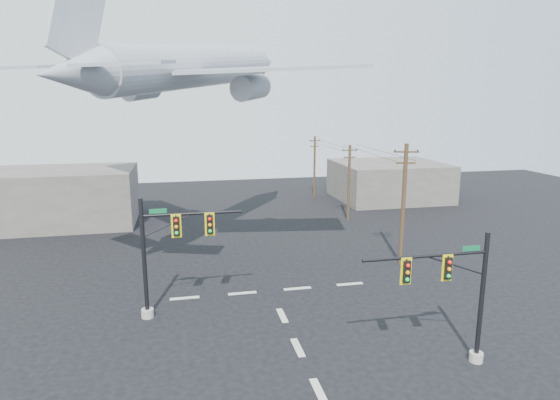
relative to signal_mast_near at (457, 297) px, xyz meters
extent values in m
plane|color=black|center=(-7.33, -0.68, -3.76)|extent=(120.00, 120.00, 0.00)
cube|color=beige|center=(-7.33, -0.68, -3.75)|extent=(0.40, 2.00, 0.01)
cube|color=beige|center=(-7.33, 3.32, -3.75)|extent=(0.40, 2.00, 0.01)
cube|color=beige|center=(-7.33, 7.32, -3.75)|extent=(0.40, 2.00, 0.01)
cube|color=beige|center=(-13.33, 11.32, -3.75)|extent=(2.00, 0.40, 0.01)
cube|color=beige|center=(-9.33, 11.32, -3.75)|extent=(2.00, 0.40, 0.01)
cube|color=beige|center=(-5.33, 11.32, -3.75)|extent=(2.00, 0.40, 0.01)
cube|color=beige|center=(-1.33, 11.32, -3.75)|extent=(2.00, 0.40, 0.01)
cylinder|color=#9B978D|center=(1.42, 0.05, -3.51)|extent=(0.70, 0.70, 0.50)
cylinder|color=black|center=(1.42, 0.05, -0.26)|extent=(0.24, 0.24, 6.99)
cylinder|color=black|center=(-1.84, 0.05, 2.23)|extent=(6.52, 0.16, 0.16)
cylinder|color=black|center=(-0.21, 0.05, 1.63)|extent=(3.47, 0.08, 0.08)
cube|color=black|center=(-0.76, -0.10, 1.60)|extent=(0.34, 0.30, 1.10)
cube|color=yellow|center=(-0.76, -0.08, 1.60)|extent=(0.55, 0.04, 1.35)
sphere|color=red|center=(-0.76, -0.27, 1.95)|extent=(0.20, 0.20, 0.20)
sphere|color=orange|center=(-0.76, -0.27, 1.60)|extent=(0.20, 0.20, 0.20)
sphere|color=green|center=(-0.76, -0.27, 1.25)|extent=(0.20, 0.20, 0.20)
cube|color=black|center=(-2.93, -0.10, 1.60)|extent=(0.34, 0.30, 1.10)
cube|color=yellow|center=(-2.93, -0.08, 1.60)|extent=(0.55, 0.04, 1.35)
sphere|color=red|center=(-2.93, -0.27, 1.95)|extent=(0.20, 0.20, 0.20)
sphere|color=orange|center=(-2.93, -0.27, 1.60)|extent=(0.20, 0.20, 0.20)
sphere|color=green|center=(-2.93, -0.27, 1.25)|extent=(0.20, 0.20, 0.20)
cube|color=#0D5C31|center=(0.52, -0.01, 2.48)|extent=(0.95, 0.04, 0.26)
cylinder|color=#9B978D|center=(-15.63, 8.87, -3.49)|extent=(0.76, 0.76, 0.55)
cylinder|color=black|center=(-15.63, 8.87, 0.06)|extent=(0.26, 0.26, 7.63)
cylinder|color=black|center=(-12.61, 8.87, 2.78)|extent=(6.04, 0.17, 0.17)
cylinder|color=black|center=(-14.12, 8.87, 2.13)|extent=(3.29, 0.09, 0.09)
cube|color=black|center=(-13.62, 8.71, 2.09)|extent=(0.37, 0.33, 1.20)
cube|color=yellow|center=(-13.62, 8.73, 2.09)|extent=(0.60, 0.04, 1.47)
sphere|color=red|center=(-13.62, 8.52, 2.48)|extent=(0.22, 0.22, 0.22)
sphere|color=orange|center=(-13.62, 8.52, 2.09)|extent=(0.22, 0.22, 0.22)
sphere|color=green|center=(-13.62, 8.52, 1.71)|extent=(0.22, 0.22, 0.22)
cube|color=black|center=(-11.61, 8.71, 2.09)|extent=(0.37, 0.33, 1.20)
cube|color=yellow|center=(-11.61, 8.73, 2.09)|extent=(0.60, 0.04, 1.47)
sphere|color=red|center=(-11.61, 8.52, 2.48)|extent=(0.22, 0.22, 0.22)
sphere|color=orange|center=(-11.61, 8.52, 2.09)|extent=(0.22, 0.22, 0.22)
sphere|color=green|center=(-11.61, 8.52, 1.71)|extent=(0.22, 0.22, 0.22)
cube|color=#0D5C31|center=(-14.65, 8.81, 3.05)|extent=(1.04, 0.04, 0.28)
cylinder|color=#48341E|center=(4.35, 14.68, 1.23)|extent=(0.33, 0.33, 9.98)
cube|color=#48341E|center=(4.35, 14.68, 5.55)|extent=(1.96, 0.64, 0.13)
cube|color=#48341E|center=(4.35, 14.68, 4.67)|extent=(1.53, 0.53, 0.13)
cylinder|color=black|center=(3.49, 14.91, 5.66)|extent=(0.11, 0.11, 0.13)
cylinder|color=black|center=(4.35, 14.68, 5.66)|extent=(0.11, 0.11, 0.13)
cylinder|color=black|center=(5.21, 14.45, 5.66)|extent=(0.11, 0.11, 0.13)
cylinder|color=#48341E|center=(5.01, 29.00, 0.50)|extent=(0.29, 0.29, 8.53)
cube|color=#48341E|center=(5.01, 29.00, 4.19)|extent=(1.73, 0.20, 0.11)
cube|color=#48341E|center=(5.01, 29.00, 3.43)|extent=(1.35, 0.18, 0.11)
cylinder|color=black|center=(4.24, 29.04, 4.29)|extent=(0.10, 0.10, 0.11)
cylinder|color=black|center=(5.01, 29.00, 4.29)|extent=(0.10, 0.10, 0.11)
cylinder|color=black|center=(5.77, 28.96, 4.29)|extent=(0.10, 0.10, 0.11)
cylinder|color=#48341E|center=(4.82, 41.99, 0.50)|extent=(0.29, 0.29, 8.52)
cube|color=#48341E|center=(4.82, 41.99, 4.17)|extent=(1.70, 0.60, 0.12)
cube|color=#48341E|center=(4.82, 41.99, 3.40)|extent=(1.33, 0.49, 0.12)
cylinder|color=black|center=(4.08, 41.77, 4.27)|extent=(0.10, 0.10, 0.12)
cylinder|color=black|center=(4.82, 41.99, 4.27)|extent=(0.10, 0.10, 0.12)
cylinder|color=black|center=(5.56, 42.20, 4.27)|extent=(0.10, 0.10, 0.12)
cylinder|color=black|center=(3.85, 21.84, 4.82)|extent=(0.81, 14.32, 0.03)
cylinder|color=black|center=(4.14, 35.50, 4.14)|extent=(0.23, 12.99, 0.03)
cylinder|color=black|center=(5.51, 21.84, 4.82)|extent=(0.57, 14.32, 0.03)
cylinder|color=black|center=(5.69, 35.50, 4.14)|extent=(0.21, 12.99, 0.03)
cylinder|color=#A4AAB0|center=(-11.72, 19.93, 12.21)|extent=(14.81, 19.11, 5.19)
cone|color=#A4AAB0|center=(-4.43, 30.30, 13.37)|extent=(5.53, 5.92, 3.71)
cone|color=#A4AAB0|center=(-19.01, 9.57, 11.04)|extent=(5.24, 5.70, 3.38)
cube|color=#A4AAB0|center=(-18.57, 23.03, 11.76)|extent=(10.73, 13.96, 0.68)
cube|color=#A4AAB0|center=(-6.49, 14.53, 11.76)|extent=(14.04, 6.94, 0.68)
cylinder|color=#A4AAB0|center=(-16.19, 22.56, 10.51)|extent=(3.51, 3.90, 2.15)
cylinder|color=#A4AAB0|center=(-7.74, 16.61, 10.51)|extent=(3.51, 3.90, 2.15)
cube|color=#A4AAB0|center=(-18.51, 10.28, 14.24)|extent=(3.01, 4.12, 5.98)
cube|color=#A4AAB0|center=(-21.40, 11.91, 11.51)|extent=(5.06, 5.43, 0.39)
cube|color=#A4AAB0|center=(-16.00, 8.10, 11.51)|extent=(5.63, 3.92, 0.39)
cube|color=slate|center=(-27.33, 34.32, -0.76)|extent=(18.00, 10.00, 6.00)
cube|color=slate|center=(14.67, 39.32, -1.26)|extent=(14.00, 12.00, 5.00)
camera|label=1|loc=(-13.20, -19.39, 9.58)|focal=30.00mm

